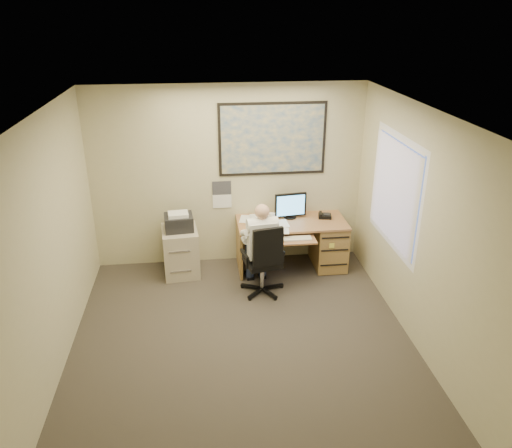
{
  "coord_description": "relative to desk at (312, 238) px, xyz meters",
  "views": [
    {
      "loc": [
        -0.41,
        -4.75,
        3.65
      ],
      "look_at": [
        0.3,
        1.3,
        0.99
      ],
      "focal_mm": 35.0,
      "sensor_mm": 36.0,
      "label": 1
    }
  ],
  "objects": [
    {
      "name": "window_blinds",
      "position": [
        0.74,
        -1.1,
        1.11
      ],
      "size": [
        0.06,
        1.4,
        1.3
      ],
      "primitive_type": null,
      "color": "white",
      "rests_on": "room_shell"
    },
    {
      "name": "office_chair",
      "position": [
        -0.86,
        -0.73,
        -0.14
      ],
      "size": [
        0.74,
        0.74,
        1.05
      ],
      "rotation": [
        0.0,
        0.0,
        0.2
      ],
      "color": "black",
      "rests_on": "ground"
    },
    {
      "name": "filing_cabinet",
      "position": [
        -1.97,
        -0.01,
        -0.03
      ],
      "size": [
        0.55,
        0.64,
        0.97
      ],
      "rotation": [
        0.0,
        0.0,
        0.09
      ],
      "color": "#B5A891",
      "rests_on": "ground"
    },
    {
      "name": "world_map",
      "position": [
        -0.58,
        0.33,
        1.46
      ],
      "size": [
        1.56,
        0.03,
        1.06
      ],
      "primitive_type": "cube",
      "color": "#1E4C93",
      "rests_on": "room_shell"
    },
    {
      "name": "desk",
      "position": [
        0.0,
        0.0,
        0.0
      ],
      "size": [
        1.6,
        0.97,
        1.13
      ],
      "color": "#A67247",
      "rests_on": "ground"
    },
    {
      "name": "person",
      "position": [
        -0.85,
        -0.65,
        0.2
      ],
      "size": [
        0.61,
        0.81,
        1.29
      ],
      "primitive_type": null,
      "rotation": [
        0.0,
        0.0,
        0.11
      ],
      "color": "white",
      "rests_on": "office_chair"
    },
    {
      "name": "wall_calendar",
      "position": [
        -1.33,
        0.34,
        0.64
      ],
      "size": [
        0.28,
        0.01,
        0.42
      ],
      "primitive_type": "cube",
      "color": "white",
      "rests_on": "room_shell"
    },
    {
      "name": "room_shell",
      "position": [
        -1.23,
        -1.9,
        0.91
      ],
      "size": [
        4.0,
        4.5,
        2.7
      ],
      "color": "#37322B",
      "rests_on": "ground"
    }
  ]
}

